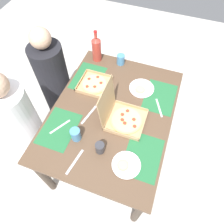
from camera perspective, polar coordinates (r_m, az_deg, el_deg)
name	(u,v)px	position (r m, az deg, el deg)	size (l,w,h in m)	color
ground_plane	(112,150)	(2.44, 0.00, -10.18)	(6.00, 6.00, 0.00)	beige
dining_table	(112,120)	(1.86, 0.00, -2.07)	(1.31, 0.99, 0.77)	#3F3328
placemat_near_left	(143,156)	(1.59, 8.36, -11.80)	(0.36, 0.26, 0.00)	#236638
placemat_near_right	(160,97)	(1.90, 12.91, 4.02)	(0.36, 0.26, 0.00)	#236638
placemat_far_left	(59,129)	(1.73, -14.24, -4.40)	(0.36, 0.26, 0.00)	#236638
placemat_far_right	(88,78)	(2.02, -6.53, 9.30)	(0.36, 0.26, 0.00)	#236638
pizza_box_corner_right	(94,84)	(1.95, -4.80, 7.59)	(0.27, 0.27, 0.04)	tan
pizza_box_corner_left	(122,116)	(1.68, 2.77, -1.14)	(0.30, 0.33, 0.33)	tan
plate_near_left	(141,89)	(1.93, 8.02, 6.35)	(0.22, 0.22, 0.03)	white
plate_far_right	(126,165)	(1.55, 3.80, -14.19)	(0.21, 0.21, 0.03)	white
soda_bottle	(97,49)	(2.11, -4.23, 16.87)	(0.09, 0.09, 0.32)	#B2382D
cup_red	(121,59)	(2.11, 2.39, 14.10)	(0.08, 0.08, 0.10)	teal
cup_clear_left	(76,134)	(1.62, -9.84, -6.04)	(0.08, 0.08, 0.11)	teal
cup_clear_right	(100,148)	(1.56, -3.30, -9.69)	(0.07, 0.07, 0.09)	#333338
fork_by_far_left	(60,127)	(1.74, -13.97, -3.92)	(0.19, 0.02, 0.01)	#B7B7BC
knife_by_far_right	(75,162)	(1.58, -10.10, -13.21)	(0.21, 0.02, 0.01)	#B7B7BC
knife_by_near_left	(89,115)	(1.76, -6.28, -0.73)	(0.21, 0.02, 0.01)	#B7B7BC
fork_by_near_right	(159,108)	(1.83, 12.69, 1.14)	(0.19, 0.02, 0.01)	#B7B7BC
diner_left_seat	(24,127)	(2.10, -22.79, -3.81)	(0.32, 0.32, 1.23)	white
diner_right_seat	(55,83)	(2.35, -15.23, 7.63)	(0.32, 0.32, 1.21)	black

